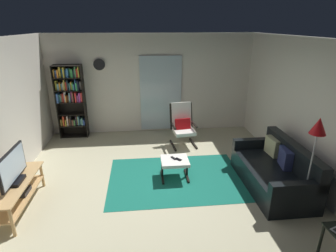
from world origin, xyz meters
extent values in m
plane|color=#BAB492|center=(0.00, 0.00, 0.00)|extent=(7.02, 7.02, 0.00)
cube|color=silver|center=(0.00, 2.90, 1.30)|extent=(5.60, 0.06, 2.60)
cube|color=silver|center=(2.70, 0.00, 1.30)|extent=(0.06, 6.00, 2.60)
cube|color=silver|center=(0.24, 2.83, 1.05)|extent=(1.10, 0.01, 2.00)
cube|color=#166957|center=(0.33, 0.27, 0.00)|extent=(2.57, 1.80, 0.01)
cube|color=tan|center=(-2.28, -0.38, 0.48)|extent=(0.40, 1.36, 0.02)
cube|color=tan|center=(-2.28, -0.38, 0.22)|extent=(0.36, 1.30, 0.02)
cylinder|color=tan|center=(-2.13, -1.01, 0.23)|extent=(0.05, 0.05, 0.47)
cylinder|color=tan|center=(-2.13, 0.26, 0.23)|extent=(0.05, 0.05, 0.47)
cylinder|color=tan|center=(-2.44, 0.26, 0.23)|extent=(0.05, 0.05, 0.47)
cube|color=#28282D|center=(-2.28, -0.30, 0.27)|extent=(0.24, 0.28, 0.07)
cube|color=black|center=(-2.28, -0.38, 0.51)|extent=(0.20, 0.32, 0.05)
cube|color=black|center=(-2.28, -0.38, 0.78)|extent=(0.04, 0.83, 0.49)
cube|color=silver|center=(-2.26, -0.38, 0.78)|extent=(0.01, 0.78, 0.44)
cube|color=black|center=(-2.41, 2.65, 0.94)|extent=(0.02, 0.30, 1.88)
cube|color=black|center=(-1.73, 2.65, 0.94)|extent=(0.02, 0.30, 1.88)
cube|color=black|center=(-2.07, 2.79, 0.94)|extent=(0.70, 0.02, 1.88)
cube|color=black|center=(-2.07, 2.65, 0.02)|extent=(0.67, 0.28, 0.02)
cube|color=black|center=(-2.07, 2.65, 0.31)|extent=(0.67, 0.28, 0.02)
cube|color=black|center=(-2.07, 2.65, 0.63)|extent=(0.67, 0.28, 0.02)
cube|color=black|center=(-2.07, 2.65, 0.94)|extent=(0.67, 0.28, 0.02)
cube|color=black|center=(-2.07, 2.65, 1.25)|extent=(0.67, 0.28, 0.02)
cube|color=black|center=(-2.07, 2.65, 1.57)|extent=(0.67, 0.28, 0.02)
cube|color=black|center=(-2.07, 2.65, 1.86)|extent=(0.67, 0.28, 0.02)
cube|color=olive|center=(-2.37, 2.66, 0.41)|extent=(0.04, 0.18, 0.17)
cube|color=gold|center=(-2.32, 2.63, 0.41)|extent=(0.02, 0.10, 0.17)
cube|color=red|center=(-2.29, 2.63, 0.45)|extent=(0.03, 0.19, 0.27)
cube|color=gold|center=(-2.25, 2.65, 0.40)|extent=(0.03, 0.21, 0.16)
cube|color=beige|center=(-2.20, 2.67, 0.45)|extent=(0.04, 0.22, 0.26)
cube|color=brown|center=(-2.16, 2.63, 0.41)|extent=(0.02, 0.12, 0.18)
cube|color=black|center=(-2.12, 2.65, 0.45)|extent=(0.03, 0.19, 0.26)
cube|color=brown|center=(-2.08, 2.66, 0.40)|extent=(0.04, 0.19, 0.15)
cube|color=#447C40|center=(-2.03, 2.65, 0.40)|extent=(0.03, 0.19, 0.15)
cube|color=#2B2334|center=(-1.99, 2.66, 0.45)|extent=(0.03, 0.15, 0.25)
cube|color=olive|center=(-1.96, 2.66, 0.45)|extent=(0.02, 0.11, 0.25)
cube|color=#5695A2|center=(-1.93, 2.64, 0.44)|extent=(0.03, 0.15, 0.24)
cube|color=teal|center=(-1.88, 2.66, 0.40)|extent=(0.04, 0.12, 0.16)
cube|color=#58978F|center=(-1.84, 2.64, 0.42)|extent=(0.03, 0.16, 0.20)
cube|color=#3655B6|center=(-1.80, 2.66, 0.40)|extent=(0.04, 0.18, 0.15)
cube|color=#3F68B4|center=(-2.36, 2.63, 1.06)|extent=(0.04, 0.22, 0.23)
cube|color=teal|center=(-2.31, 2.64, 1.05)|extent=(0.04, 0.11, 0.20)
cube|color=brown|center=(-2.27, 2.66, 1.06)|extent=(0.02, 0.21, 0.22)
cube|color=red|center=(-2.24, 2.66, 1.06)|extent=(0.03, 0.16, 0.23)
cube|color=beige|center=(-2.20, 2.64, 1.08)|extent=(0.03, 0.11, 0.27)
cube|color=orange|center=(-2.16, 2.64, 1.03)|extent=(0.02, 0.17, 0.17)
cube|color=brown|center=(-2.12, 2.67, 1.03)|extent=(0.04, 0.14, 0.17)
cube|color=#5A8F9A|center=(-2.07, 2.63, 1.07)|extent=(0.03, 0.13, 0.25)
cube|color=#9F3887|center=(-2.03, 2.67, 1.07)|extent=(0.04, 0.11, 0.25)
cube|color=brown|center=(-1.99, 2.64, 1.07)|extent=(0.02, 0.20, 0.26)
cube|color=#17272A|center=(-1.96, 2.66, 1.03)|extent=(0.02, 0.13, 0.17)
cube|color=red|center=(-1.92, 2.65, 1.07)|extent=(0.03, 0.24, 0.25)
cube|color=#884586|center=(-1.88, 2.66, 1.04)|extent=(0.04, 0.19, 0.18)
cube|color=#9B3591|center=(-1.83, 2.65, 1.07)|extent=(0.04, 0.23, 0.24)
cube|color=#CA3636|center=(-1.78, 2.63, 1.07)|extent=(0.04, 0.16, 0.24)
cube|color=#9D9A2A|center=(-2.37, 2.65, 1.38)|extent=(0.04, 0.12, 0.24)
cube|color=#5891A5|center=(-2.32, 2.67, 1.34)|extent=(0.04, 0.20, 0.16)
cube|color=orange|center=(-2.28, 2.63, 1.36)|extent=(0.03, 0.11, 0.20)
cube|color=slate|center=(-2.24, 2.66, 1.34)|extent=(0.04, 0.12, 0.16)
cube|color=beige|center=(-2.20, 2.65, 1.36)|extent=(0.03, 0.10, 0.19)
cube|color=#A79735|center=(-2.16, 2.67, 1.38)|extent=(0.03, 0.22, 0.25)
cube|color=red|center=(-2.12, 2.66, 1.36)|extent=(0.03, 0.20, 0.21)
cube|color=#1B2A32|center=(-2.09, 2.65, 1.39)|extent=(0.04, 0.17, 0.25)
cube|color=teal|center=(-2.05, 2.67, 1.35)|extent=(0.03, 0.17, 0.17)
cube|color=gold|center=(-2.01, 2.66, 1.36)|extent=(0.03, 0.11, 0.20)
cube|color=#388D42|center=(-1.97, 2.66, 1.35)|extent=(0.04, 0.18, 0.18)
cube|color=#3562A1|center=(-1.93, 2.64, 1.34)|extent=(0.03, 0.20, 0.15)
cube|color=blue|center=(-1.90, 2.66, 1.39)|extent=(0.02, 0.15, 0.27)
cube|color=#2D914C|center=(-1.87, 2.64, 1.35)|extent=(0.03, 0.24, 0.19)
cube|color=#171F33|center=(-1.83, 2.64, 1.37)|extent=(0.04, 0.21, 0.23)
cube|color=#BCB3B0|center=(-1.78, 2.66, 1.37)|extent=(0.03, 0.13, 0.21)
cube|color=gold|center=(-2.37, 2.63, 1.67)|extent=(0.03, 0.15, 0.20)
cube|color=#3D5FAF|center=(-2.33, 2.67, 1.67)|extent=(0.04, 0.16, 0.18)
cube|color=orange|center=(-2.28, 2.64, 1.67)|extent=(0.04, 0.20, 0.20)
cube|color=gold|center=(-2.23, 2.66, 1.70)|extent=(0.04, 0.17, 0.26)
cube|color=#275EA4|center=(-2.18, 2.66, 1.68)|extent=(0.03, 0.10, 0.21)
cube|color=#A69531|center=(-2.14, 2.64, 1.70)|extent=(0.04, 0.16, 0.25)
cube|color=#3062B7|center=(-2.10, 2.64, 1.66)|extent=(0.02, 0.10, 0.18)
cube|color=teal|center=(-2.05, 2.65, 1.68)|extent=(0.04, 0.19, 0.22)
cube|color=#2F783F|center=(-2.00, 2.66, 1.68)|extent=(0.04, 0.10, 0.21)
cube|color=#308A42|center=(-1.95, 2.64, 1.68)|extent=(0.04, 0.18, 0.20)
cube|color=#1B2934|center=(-1.90, 2.64, 1.66)|extent=(0.04, 0.15, 0.18)
cube|color=#3F7F4E|center=(-1.86, 2.65, 1.71)|extent=(0.03, 0.21, 0.27)
cube|color=red|center=(-1.83, 2.64, 1.68)|extent=(0.04, 0.17, 0.21)
cube|color=gold|center=(-1.78, 2.64, 1.71)|extent=(0.02, 0.21, 0.27)
cube|color=black|center=(2.01, -0.18, 0.20)|extent=(0.89, 1.79, 0.40)
cube|color=black|center=(2.36, -0.18, 0.62)|extent=(0.18, 1.79, 0.44)
cube|color=black|center=(2.01, -1.01, 0.50)|extent=(0.89, 0.14, 0.20)
cube|color=black|center=(2.01, 0.64, 0.50)|extent=(0.89, 0.14, 0.20)
cube|color=navy|center=(2.23, -0.17, 0.57)|extent=(0.21, 0.40, 0.34)
cube|color=beige|center=(2.23, 0.32, 0.57)|extent=(0.16, 0.39, 0.34)
cube|color=black|center=(0.97, 1.80, 0.02)|extent=(0.10, 0.60, 0.04)
cube|color=black|center=(0.94, 2.06, 0.68)|extent=(0.06, 0.18, 0.63)
cube|color=black|center=(0.96, 1.82, 0.54)|extent=(0.09, 0.52, 0.03)
cube|color=black|center=(0.45, 1.75, 0.02)|extent=(0.10, 0.60, 0.04)
cube|color=black|center=(0.42, 2.01, 0.68)|extent=(0.06, 0.18, 0.63)
cube|color=black|center=(0.45, 1.77, 0.54)|extent=(0.09, 0.52, 0.03)
cube|color=white|center=(0.71, 1.75, 0.38)|extent=(0.53, 0.57, 0.08)
cube|color=white|center=(0.68, 2.01, 0.72)|extent=(0.50, 0.24, 0.60)
cube|color=red|center=(0.70, 1.85, 0.50)|extent=(0.38, 0.24, 0.34)
cube|color=white|center=(0.31, 0.31, 0.36)|extent=(0.52, 0.48, 0.06)
cube|color=black|center=(0.07, 0.31, 0.02)|extent=(0.04, 0.48, 0.04)
cube|color=black|center=(0.07, 0.31, 0.19)|extent=(0.04, 0.04, 0.33)
cube|color=black|center=(0.55, 0.31, 0.02)|extent=(0.04, 0.48, 0.04)
cube|color=black|center=(0.55, 0.31, 0.19)|extent=(0.04, 0.04, 0.33)
cube|color=black|center=(0.29, 0.35, 0.40)|extent=(0.10, 0.15, 0.02)
cube|color=black|center=(0.37, 0.30, 0.40)|extent=(0.14, 0.15, 0.01)
cylinder|color=#A5A5AD|center=(2.20, -0.90, 0.01)|extent=(0.22, 0.22, 0.02)
cylinder|color=#B2B2B7|center=(2.20, -0.90, 0.68)|extent=(0.02, 0.02, 1.31)
cone|color=red|center=(2.20, -0.90, 1.46)|extent=(0.23, 0.23, 0.24)
cylinder|color=black|center=(1.91, -1.77, 0.25)|extent=(0.04, 0.04, 0.49)
cylinder|color=silver|center=(-1.31, 2.83, 1.85)|extent=(0.28, 0.02, 0.28)
cylinder|color=black|center=(-1.31, 2.82, 1.85)|extent=(0.29, 0.01, 0.29)
camera|label=1|loc=(-0.30, -4.25, 2.81)|focal=29.00mm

